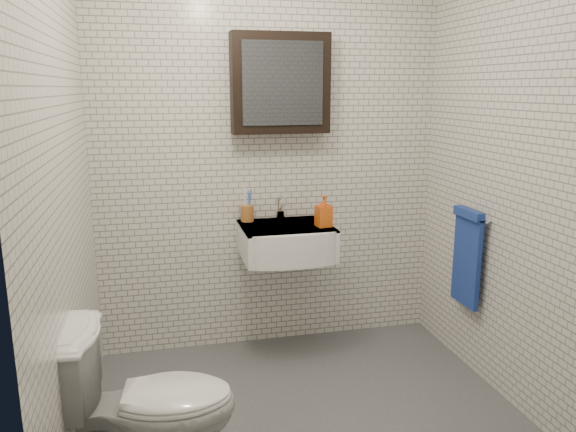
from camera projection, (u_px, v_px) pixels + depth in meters
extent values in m
cube|color=#4B4D52|center=(311.00, 420.00, 2.89)|extent=(2.20, 2.00, 0.01)
cube|color=silver|center=(270.00, 156.00, 3.56)|extent=(2.20, 0.02, 2.50)
cube|color=silver|center=(406.00, 234.00, 1.66)|extent=(2.20, 0.02, 2.50)
cube|color=silver|center=(63.00, 191.00, 2.36)|extent=(0.02, 2.00, 2.50)
cube|color=silver|center=(521.00, 173.00, 2.86)|extent=(0.02, 2.00, 2.50)
cube|color=white|center=(286.00, 241.00, 3.47)|extent=(0.55, 0.45, 0.20)
cylinder|color=silver|center=(285.00, 226.00, 3.47)|extent=(0.31, 0.31, 0.02)
cylinder|color=silver|center=(285.00, 225.00, 3.47)|extent=(0.04, 0.04, 0.01)
cube|color=white|center=(286.00, 226.00, 3.45)|extent=(0.55, 0.45, 0.01)
cylinder|color=silver|center=(280.00, 215.00, 3.60)|extent=(0.06, 0.06, 0.06)
cylinder|color=silver|center=(280.00, 206.00, 3.58)|extent=(0.03, 0.03, 0.08)
cylinder|color=silver|center=(282.00, 203.00, 3.52)|extent=(0.02, 0.12, 0.02)
cube|color=silver|center=(279.00, 196.00, 3.60)|extent=(0.02, 0.09, 0.01)
cube|color=black|center=(280.00, 84.00, 3.40)|extent=(0.60, 0.14, 0.60)
cube|color=#3F444C|center=(283.00, 83.00, 3.33)|extent=(0.49, 0.01, 0.49)
cylinder|color=silver|center=(472.00, 216.00, 3.25)|extent=(0.02, 0.30, 0.02)
cylinder|color=silver|center=(464.00, 211.00, 3.38)|extent=(0.04, 0.02, 0.02)
cylinder|color=silver|center=(488.00, 221.00, 3.13)|extent=(0.04, 0.02, 0.02)
cube|color=#22439E|center=(467.00, 261.00, 3.31)|extent=(0.03, 0.26, 0.54)
cube|color=#22439E|center=(469.00, 214.00, 3.24)|extent=(0.05, 0.26, 0.05)
cylinder|color=#9E5A27|center=(247.00, 213.00, 3.54)|extent=(0.10, 0.10, 0.10)
cylinder|color=white|center=(245.00, 203.00, 3.51)|extent=(0.02, 0.03, 0.20)
cylinder|color=#3C62C0|center=(249.00, 205.00, 3.52)|extent=(0.02, 0.02, 0.18)
cylinder|color=white|center=(246.00, 202.00, 3.54)|extent=(0.02, 0.04, 0.21)
cylinder|color=#3C62C0|center=(250.00, 203.00, 3.54)|extent=(0.03, 0.04, 0.18)
imported|color=orange|center=(324.00, 211.00, 3.40)|extent=(0.10, 0.10, 0.19)
imported|color=white|center=(147.00, 406.00, 2.35)|extent=(0.77, 0.50, 0.75)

